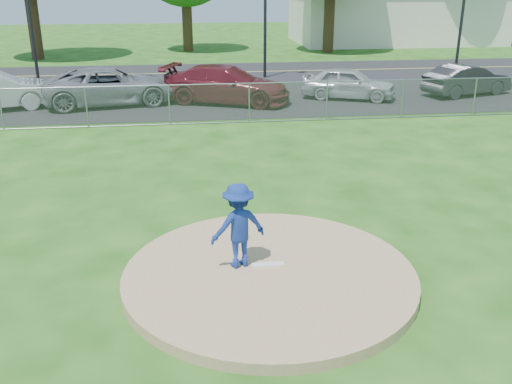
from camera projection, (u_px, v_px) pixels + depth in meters
ground at (227, 137)px, 19.84m from camera, size 120.00×120.00×0.00m
pitchers_mound at (269, 276)px, 10.54m from camera, size 5.40×5.40×0.20m
pitching_rubber at (268, 265)px, 10.68m from camera, size 0.60×0.15×0.04m
chain_link_fence at (223, 104)px, 21.42m from camera, size 40.00×0.06×1.50m
parking_lot at (216, 99)px, 25.86m from camera, size 50.00×8.00×0.01m
street at (208, 73)px, 32.81m from camera, size 60.00×7.00×0.01m
commercial_building at (394, 15)px, 46.87m from camera, size 16.40×9.40×4.30m
traffic_signal_left at (34, 15)px, 28.73m from camera, size 1.28×0.20×5.60m
traffic_signal_right at (467, 12)px, 31.41m from camera, size 1.28×0.20×5.60m
pitcher at (238, 226)px, 10.43m from camera, size 1.18×0.88×1.62m
traffic_cone at (66, 103)px, 23.50m from camera, size 0.36×0.36×0.69m
parked_car_gray at (110, 86)px, 24.56m from camera, size 6.10×3.73×1.58m
parked_car_darkred at (226, 84)px, 24.83m from camera, size 6.01×4.15×1.62m
parked_car_pearl at (349, 83)px, 25.69m from camera, size 4.47×3.08×1.41m
parked_car_charcoal at (467, 80)px, 26.51m from camera, size 4.51×2.73×1.40m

